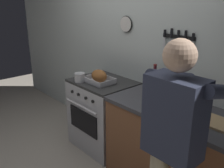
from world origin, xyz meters
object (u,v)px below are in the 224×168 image
(saucepan, at_px, (80,77))
(bottle_cooking_oil, at_px, (158,86))
(roasting_pan, at_px, (99,77))
(bottle_hot_sauce, at_px, (195,100))
(stove, at_px, (103,114))
(person_cook, at_px, (174,142))
(cutting_board, at_px, (214,122))
(bottle_dish_soap, at_px, (174,92))
(bottle_wine_red, at_px, (154,81))

(saucepan, xyz_separation_m, bottle_cooking_oil, (0.93, 0.34, 0.05))
(roasting_pan, height_order, saucepan, roasting_pan)
(saucepan, distance_m, bottle_cooking_oil, 0.99)
(saucepan, height_order, bottle_hot_sauce, bottle_hot_sauce)
(stove, bearing_deg, person_cook, -21.47)
(roasting_pan, height_order, bottle_hot_sauce, bottle_hot_sauce)
(person_cook, distance_m, cutting_board, 0.57)
(person_cook, xyz_separation_m, bottle_dish_soap, (-0.52, 0.73, 0.03))
(saucepan, bearing_deg, bottle_dish_soap, 18.85)
(bottle_hot_sauce, bearing_deg, bottle_cooking_oil, 179.86)
(stove, xyz_separation_m, saucepan, (-0.17, -0.22, 0.50))
(person_cook, height_order, bottle_dish_soap, person_cook)
(stove, xyz_separation_m, bottle_dish_soap, (0.94, 0.16, 0.54))
(person_cook, xyz_separation_m, saucepan, (-1.63, 0.35, 0.00))
(stove, height_order, saucepan, saucepan)
(bottle_wine_red, bearing_deg, roasting_pan, -158.46)
(person_cook, xyz_separation_m, roasting_pan, (-1.44, 0.50, 0.02))
(stove, xyz_separation_m, bottle_wine_red, (0.66, 0.18, 0.58))
(cutting_board, bearing_deg, roasting_pan, -177.48)
(saucepan, distance_m, bottle_hot_sauce, 1.41)
(stove, height_order, bottle_wine_red, bottle_wine_red)
(bottle_wine_red, bearing_deg, bottle_dish_soap, -4.71)
(bottle_cooking_oil, xyz_separation_m, bottle_wine_red, (-0.10, 0.06, 0.03))
(cutting_board, relative_size, bottle_hot_sauce, 1.79)
(stove, height_order, bottle_hot_sauce, bottle_hot_sauce)
(cutting_board, distance_m, bottle_cooking_oil, 0.72)
(person_cook, xyz_separation_m, bottle_wine_red, (-0.80, 0.75, 0.08))
(saucepan, height_order, bottle_cooking_oil, bottle_cooking_oil)
(person_cook, relative_size, saucepan, 12.59)
(bottle_dish_soap, bearing_deg, person_cook, -54.73)
(bottle_hot_sauce, bearing_deg, person_cook, -69.47)
(person_cook, distance_m, bottle_wine_red, 1.10)
(bottle_hot_sauce, bearing_deg, cutting_board, -25.74)
(bottle_hot_sauce, distance_m, bottle_wine_red, 0.54)
(cutting_board, relative_size, bottle_dish_soap, 1.72)
(stove, relative_size, bottle_hot_sauce, 4.48)
(bottle_cooking_oil, bearing_deg, bottle_wine_red, 147.43)
(person_cook, height_order, cutting_board, person_cook)
(saucepan, height_order, cutting_board, saucepan)
(stove, relative_size, cutting_board, 2.50)
(roasting_pan, height_order, bottle_dish_soap, bottle_dish_soap)
(bottle_wine_red, bearing_deg, person_cook, -43.42)
(bottle_hot_sauce, relative_size, bottle_wine_red, 0.65)
(roasting_pan, xyz_separation_m, cutting_board, (1.44, 0.06, -0.06))
(person_cook, xyz_separation_m, cutting_board, (0.00, 0.56, -0.04))
(stove, distance_m, bottle_wine_red, 0.90)
(person_cook, xyz_separation_m, bottle_hot_sauce, (-0.26, 0.69, 0.03))
(person_cook, bearing_deg, saucepan, 67.37)
(bottle_cooking_oil, relative_size, bottle_dish_soap, 1.18)
(stove, bearing_deg, bottle_dish_soap, 9.44)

